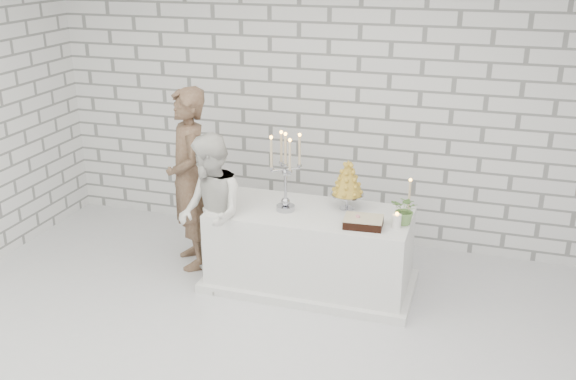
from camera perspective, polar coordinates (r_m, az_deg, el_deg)
The scene contains 11 objects.
ground at distance 5.10m, azimuth -3.99°, elevation -15.17°, with size 6.00×5.00×0.01m, color silver.
wall_back at distance 6.68m, azimuth 3.51°, elevation 7.88°, with size 6.00×0.01×3.00m, color white.
cake_table at distance 5.97m, azimuth 1.93°, elevation -5.21°, with size 1.80×0.80×0.75m, color white.
groom at distance 6.26m, azimuth -8.73°, elevation 0.94°, with size 0.65×0.43×1.78m, color brown.
bride at distance 5.85m, azimuth -6.81°, elevation -2.09°, with size 0.71×0.55×1.46m, color white.
candelabra at distance 5.70m, azimuth -0.22°, elevation 1.58°, with size 0.30×0.30×0.73m, color #A3A3AD, non-canonical shape.
croquembouche at distance 5.80m, azimuth 5.27°, elevation 0.48°, with size 0.30×0.30×0.47m, color #B18822, non-canonical shape.
chocolate_cake at distance 5.52m, azimuth 6.67°, elevation -2.82°, with size 0.33×0.23×0.08m, color black.
pillar_candle at distance 5.53m, azimuth 9.55°, elevation -2.72°, with size 0.08×0.08×0.12m, color white.
extra_taper at distance 5.77m, azimuth 10.64°, elevation -0.70°, with size 0.06×0.06×0.32m, color #CBB491.
flowers at distance 5.59m, azimuth 10.34°, elevation -1.72°, with size 0.24×0.21×0.27m, color #4A8643.
Camera 1 is at (1.56, -3.82, 2.99)m, focal length 40.32 mm.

